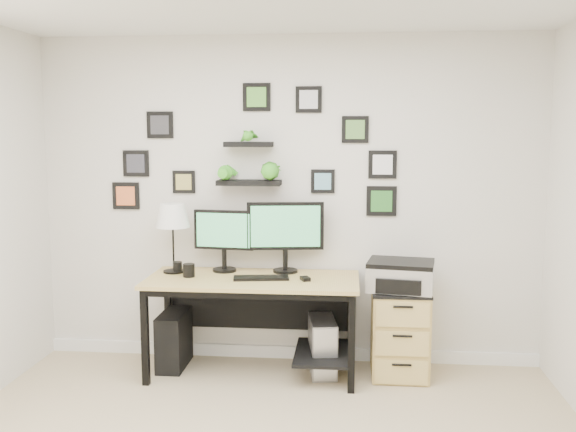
# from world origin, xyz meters

# --- Properties ---
(room) EXTENTS (4.00, 4.00, 4.00)m
(room) POSITION_xyz_m (0.00, 1.98, 0.05)
(room) COLOR #C3B18B
(room) RESTS_ON ground
(desk) EXTENTS (1.60, 0.70, 0.75)m
(desk) POSITION_xyz_m (-0.20, 1.67, 0.63)
(desk) COLOR tan
(desk) RESTS_ON ground
(monitor_left) EXTENTS (0.48, 0.21, 0.49)m
(monitor_left) POSITION_xyz_m (-0.49, 1.84, 1.04)
(monitor_left) COLOR black
(monitor_left) RESTS_ON desk
(monitor_right) EXTENTS (0.60, 0.22, 0.56)m
(monitor_right) POSITION_xyz_m (-0.01, 1.85, 1.08)
(monitor_right) COLOR black
(monitor_right) RESTS_ON desk
(keyboard) EXTENTS (0.43, 0.19, 0.02)m
(keyboard) POSITION_xyz_m (-0.16, 1.59, 0.76)
(keyboard) COLOR black
(keyboard) RESTS_ON desk
(mouse) EXTENTS (0.09, 0.11, 0.03)m
(mouse) POSITION_xyz_m (0.17, 1.59, 0.76)
(mouse) COLOR black
(mouse) RESTS_ON desk
(table_lamp) EXTENTS (0.27, 0.27, 0.55)m
(table_lamp) POSITION_xyz_m (-0.88, 1.76, 1.19)
(table_lamp) COLOR black
(table_lamp) RESTS_ON desk
(mug) EXTENTS (0.09, 0.09, 0.10)m
(mug) POSITION_xyz_m (-0.72, 1.62, 0.80)
(mug) COLOR black
(mug) RESTS_ON desk
(pen_cup) EXTENTS (0.07, 0.07, 0.09)m
(pen_cup) POSITION_xyz_m (-0.84, 1.74, 0.79)
(pen_cup) COLOR black
(pen_cup) RESTS_ON desk
(pc_tower_black) EXTENTS (0.19, 0.44, 0.44)m
(pc_tower_black) POSITION_xyz_m (-0.88, 1.72, 0.22)
(pc_tower_black) COLOR black
(pc_tower_black) RESTS_ON ground
(pc_tower_grey) EXTENTS (0.25, 0.45, 0.42)m
(pc_tower_grey) POSITION_xyz_m (0.29, 1.69, 0.21)
(pc_tower_grey) COLOR gray
(pc_tower_grey) RESTS_ON ground
(file_cabinet) EXTENTS (0.43, 0.53, 0.67)m
(file_cabinet) POSITION_xyz_m (0.88, 1.72, 0.34)
(file_cabinet) COLOR tan
(file_cabinet) RESTS_ON ground
(printer) EXTENTS (0.53, 0.45, 0.22)m
(printer) POSITION_xyz_m (0.88, 1.69, 0.78)
(printer) COLOR silver
(printer) RESTS_ON file_cabinet
(wall_decor) EXTENTS (2.30, 0.18, 1.04)m
(wall_decor) POSITION_xyz_m (-0.26, 1.93, 1.65)
(wall_decor) COLOR black
(wall_decor) RESTS_ON ground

